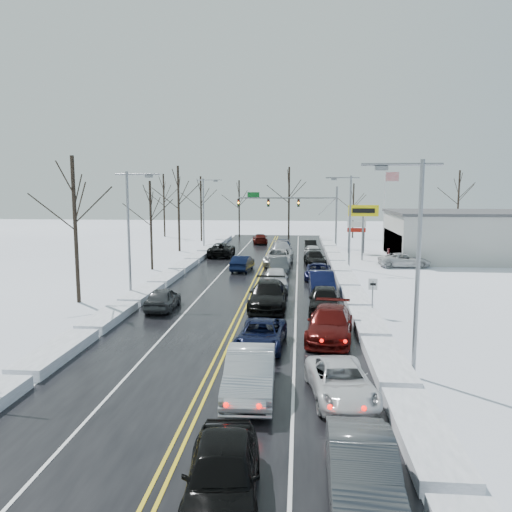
# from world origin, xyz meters

# --- Properties ---
(ground) EXTENTS (160.00, 160.00, 0.00)m
(ground) POSITION_xyz_m (0.00, 0.00, 0.00)
(ground) COLOR white
(ground) RESTS_ON ground
(road_surface) EXTENTS (14.00, 84.00, 0.01)m
(road_surface) POSITION_xyz_m (0.00, 2.00, 0.01)
(road_surface) COLOR black
(road_surface) RESTS_ON ground
(snow_bank_left) EXTENTS (1.63, 72.00, 0.51)m
(snow_bank_left) POSITION_xyz_m (-7.60, 2.00, 0.00)
(snow_bank_left) COLOR white
(snow_bank_left) RESTS_ON ground
(snow_bank_right) EXTENTS (1.63, 72.00, 0.51)m
(snow_bank_right) POSITION_xyz_m (7.60, 2.00, 0.00)
(snow_bank_right) COLOR white
(snow_bank_right) RESTS_ON ground
(traffic_signal_mast) EXTENTS (13.28, 0.39, 8.00)m
(traffic_signal_mast) POSITION_xyz_m (3.45, 27.99, 5.48)
(traffic_signal_mast) COLOR slate
(traffic_signal_mast) RESTS_ON ground
(tires_plus_sign) EXTENTS (3.20, 0.34, 6.00)m
(tires_plus_sign) POSITION_xyz_m (10.50, 15.99, 4.99)
(tires_plus_sign) COLOR slate
(tires_plus_sign) RESTS_ON ground
(used_vehicles_sign) EXTENTS (2.20, 0.22, 4.65)m
(used_vehicles_sign) POSITION_xyz_m (10.50, 22.00, 3.32)
(used_vehicles_sign) COLOR slate
(used_vehicles_sign) RESTS_ON ground
(speed_limit_sign) EXTENTS (0.55, 0.09, 2.35)m
(speed_limit_sign) POSITION_xyz_m (8.20, -8.00, 1.63)
(speed_limit_sign) COLOR slate
(speed_limit_sign) RESTS_ON ground
(flagpole) EXTENTS (1.87, 1.20, 10.00)m
(flagpole) POSITION_xyz_m (15.17, 30.00, 5.93)
(flagpole) COLOR silver
(flagpole) RESTS_ON ground
(dealership_building) EXTENTS (20.40, 12.40, 5.30)m
(dealership_building) POSITION_xyz_m (23.98, 18.00, 2.66)
(dealership_building) COLOR #B5B5B0
(dealership_building) RESTS_ON ground
(streetlight_se) EXTENTS (3.20, 0.25, 9.00)m
(streetlight_se) POSITION_xyz_m (8.30, -18.00, 5.31)
(streetlight_se) COLOR slate
(streetlight_se) RESTS_ON ground
(streetlight_ne) EXTENTS (3.20, 0.25, 9.00)m
(streetlight_ne) POSITION_xyz_m (8.30, 10.00, 5.31)
(streetlight_ne) COLOR slate
(streetlight_ne) RESTS_ON ground
(streetlight_sw) EXTENTS (3.20, 0.25, 9.00)m
(streetlight_sw) POSITION_xyz_m (-8.30, -4.00, 5.31)
(streetlight_sw) COLOR slate
(streetlight_sw) RESTS_ON ground
(streetlight_nw) EXTENTS (3.20, 0.25, 9.00)m
(streetlight_nw) POSITION_xyz_m (-8.30, 24.00, 5.31)
(streetlight_nw) COLOR slate
(streetlight_nw) RESTS_ON ground
(tree_left_b) EXTENTS (4.00, 4.00, 10.00)m
(tree_left_b) POSITION_xyz_m (-11.50, -6.00, 6.99)
(tree_left_b) COLOR #2D231C
(tree_left_b) RESTS_ON ground
(tree_left_c) EXTENTS (3.40, 3.40, 8.50)m
(tree_left_c) POSITION_xyz_m (-10.50, 8.00, 5.94)
(tree_left_c) COLOR #2D231C
(tree_left_c) RESTS_ON ground
(tree_left_d) EXTENTS (4.20, 4.20, 10.50)m
(tree_left_d) POSITION_xyz_m (-11.20, 22.00, 7.33)
(tree_left_d) COLOR #2D231C
(tree_left_d) RESTS_ON ground
(tree_left_e) EXTENTS (3.80, 3.80, 9.50)m
(tree_left_e) POSITION_xyz_m (-10.80, 34.00, 6.64)
(tree_left_e) COLOR #2D231C
(tree_left_e) RESTS_ON ground
(tree_far_a) EXTENTS (4.00, 4.00, 10.00)m
(tree_far_a) POSITION_xyz_m (-18.00, 40.00, 6.99)
(tree_far_a) COLOR #2D231C
(tree_far_a) RESTS_ON ground
(tree_far_b) EXTENTS (3.60, 3.60, 9.00)m
(tree_far_b) POSITION_xyz_m (-6.00, 41.00, 6.29)
(tree_far_b) COLOR #2D231C
(tree_far_b) RESTS_ON ground
(tree_far_c) EXTENTS (4.40, 4.40, 11.00)m
(tree_far_c) POSITION_xyz_m (2.00, 39.00, 7.68)
(tree_far_c) COLOR #2D231C
(tree_far_c) RESTS_ON ground
(tree_far_d) EXTENTS (3.40, 3.40, 8.50)m
(tree_far_d) POSITION_xyz_m (12.00, 40.50, 5.94)
(tree_far_d) COLOR #2D231C
(tree_far_d) RESTS_ON ground
(tree_far_e) EXTENTS (4.20, 4.20, 10.50)m
(tree_far_e) POSITION_xyz_m (28.00, 41.00, 7.33)
(tree_far_e) COLOR #2D231C
(tree_far_e) RESTS_ON ground
(queued_car_0) EXTENTS (2.25, 4.82, 1.60)m
(queued_car_0) POSITION_xyz_m (1.81, -27.05, 0.00)
(queued_car_0) COLOR black
(queued_car_0) RESTS_ON ground
(queued_car_1) EXTENTS (1.99, 5.28, 1.72)m
(queued_car_1) POSITION_xyz_m (1.85, -20.40, 0.00)
(queued_car_1) COLOR #ADAFB5
(queued_car_1) RESTS_ON ground
(queued_car_2) EXTENTS (2.50, 4.93, 1.34)m
(queued_car_2) POSITION_xyz_m (1.85, -14.78, 0.00)
(queued_car_2) COLOR black
(queued_car_2) RESTS_ON ground
(queued_car_3) EXTENTS (2.42, 5.94, 1.72)m
(queued_car_3) POSITION_xyz_m (1.66, -6.46, 0.00)
(queued_car_3) COLOR black
(queued_car_3) RESTS_ON ground
(queued_car_4) EXTENTS (2.17, 4.93, 1.65)m
(queued_car_4) POSITION_xyz_m (1.85, -0.40, 0.00)
(queued_car_4) COLOR silver
(queued_car_4) RESTS_ON ground
(queued_car_5) EXTENTS (2.18, 4.85, 1.55)m
(queued_car_5) POSITION_xyz_m (1.78, 6.41, 0.00)
(queued_car_5) COLOR #3B3E40
(queued_car_5) RESTS_ON ground
(queued_car_6) EXTENTS (3.04, 6.09, 1.66)m
(queued_car_6) POSITION_xyz_m (1.56, 11.81, 0.00)
(queued_car_6) COLOR silver
(queued_car_6) RESTS_ON ground
(queued_car_7) EXTENTS (2.87, 5.97, 1.68)m
(queued_car_7) POSITION_xyz_m (1.65, 17.93, 0.00)
(queued_car_7) COLOR #A9ACB2
(queued_car_7) RESTS_ON ground
(queued_car_8) EXTENTS (2.34, 4.78, 1.57)m
(queued_car_8) POSITION_xyz_m (1.65, 22.84, 0.00)
(queued_car_8) COLOR black
(queued_car_8) RESTS_ON ground
(queued_car_9) EXTENTS (1.76, 4.87, 1.60)m
(queued_car_9) POSITION_xyz_m (5.31, -26.73, 0.00)
(queued_car_9) COLOR #414347
(queued_car_9) RESTS_ON ground
(queued_car_10) EXTENTS (2.80, 5.05, 1.34)m
(queued_car_10) POSITION_xyz_m (5.28, -20.49, 0.00)
(queued_car_10) COLOR silver
(queued_car_10) RESTS_ON ground
(queued_car_11) EXTENTS (2.93, 5.85, 1.63)m
(queued_car_11) POSITION_xyz_m (5.31, -12.95, 0.00)
(queued_car_11) COLOR #490B09
(queued_car_11) RESTS_ON ground
(queued_car_12) EXTENTS (2.19, 4.94, 1.65)m
(queued_car_12) POSITION_xyz_m (5.30, -7.32, 0.00)
(queued_car_12) COLOR black
(queued_car_12) RESTS_ON ground
(queued_car_13) EXTENTS (1.89, 5.09, 1.66)m
(queued_car_13) POSITION_xyz_m (5.36, -1.76, 0.00)
(queued_car_13) COLOR black
(queued_car_13) RESTS_ON ground
(queued_car_14) EXTENTS (2.56, 4.94, 1.33)m
(queued_car_14) POSITION_xyz_m (5.32, 4.36, 0.00)
(queued_car_14) COLOR black
(queued_car_14) RESTS_ON ground
(queued_car_15) EXTENTS (2.38, 5.13, 1.45)m
(queued_car_15) POSITION_xyz_m (5.25, 11.99, 0.00)
(queued_car_15) COLOR black
(queued_car_15) RESTS_ON ground
(queued_car_16) EXTENTS (2.13, 4.57, 1.51)m
(queued_car_16) POSITION_xyz_m (5.18, 16.71, 0.00)
(queued_car_16) COLOR silver
(queued_car_16) RESTS_ON ground
(queued_car_17) EXTENTS (1.59, 4.15, 1.35)m
(queued_car_17) POSITION_xyz_m (5.06, 23.58, 0.00)
(queued_car_17) COLOR black
(queued_car_17) RESTS_ON ground
(oncoming_car_0) EXTENTS (1.96, 4.57, 1.46)m
(oncoming_car_0) POSITION_xyz_m (-1.72, 8.10, 0.00)
(oncoming_car_0) COLOR black
(oncoming_car_0) RESTS_ON ground
(oncoming_car_1) EXTENTS (2.68, 5.70, 1.57)m
(oncoming_car_1) POSITION_xyz_m (-5.25, 17.91, 0.00)
(oncoming_car_1) COLOR black
(oncoming_car_1) RESTS_ON ground
(oncoming_car_2) EXTENTS (2.58, 5.01, 1.39)m
(oncoming_car_2) POSITION_xyz_m (-1.86, 31.24, 0.00)
(oncoming_car_2) COLOR #450C09
(oncoming_car_2) RESTS_ON ground
(oncoming_car_3) EXTENTS (1.76, 4.26, 1.45)m
(oncoming_car_3) POSITION_xyz_m (-5.16, -7.45, 0.00)
(oncoming_car_3) COLOR #3B3D40
(oncoming_car_3) RESTS_ON ground
(parked_car_0) EXTENTS (5.17, 2.56, 1.41)m
(parked_car_0) POSITION_xyz_m (14.11, 11.61, 0.00)
(parked_car_0) COLOR silver
(parked_car_0) RESTS_ON ground
(parked_car_1) EXTENTS (2.40, 5.53, 1.58)m
(parked_car_1) POSITION_xyz_m (17.19, 15.66, 0.00)
(parked_car_1) COLOR #414446
(parked_car_1) RESTS_ON ground
(parked_car_2) EXTENTS (2.33, 4.77, 1.57)m
(parked_car_2) POSITION_xyz_m (14.93, 21.39, 0.00)
(parked_car_2) COLOR #540B0E
(parked_car_2) RESTS_ON ground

